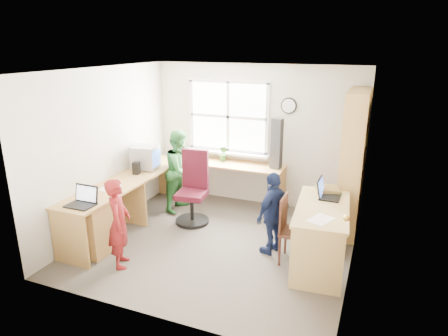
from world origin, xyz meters
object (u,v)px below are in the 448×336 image
l_desk (126,207)px  potted_plant (223,154)px  crt_monitor (145,157)px  person_green (181,171)px  right_desk (321,222)px  bookshelf (353,166)px  swivel_chair (193,192)px  wooden_chair (291,227)px  laptop_right (326,193)px  cd_tower (277,144)px  person_navy (273,213)px  person_red (119,223)px  laptop_left (83,200)px

l_desk → potted_plant: size_ratio=10.75×
crt_monitor → person_green: bearing=25.5°
right_desk → bookshelf: 1.27m
l_desk → right_desk: size_ratio=2.08×
swivel_chair → person_green: (-0.40, 0.36, 0.19)m
wooden_chair → laptop_right: (0.35, 0.43, 0.37)m
l_desk → right_desk: (2.72, 0.29, 0.12)m
bookshelf → cd_tower: size_ratio=2.55×
cd_tower → crt_monitor: bearing=-150.0°
swivel_chair → laptop_right: size_ratio=3.20×
right_desk → crt_monitor: size_ratio=3.28×
l_desk → right_desk: 2.74m
wooden_chair → person_navy: person_navy is taller
right_desk → laptop_right: bearing=86.7°
cd_tower → bookshelf: bearing=-5.7°
bookshelf → potted_plant: bookshelf is taller
person_green → person_red: bearing=-173.1°
right_desk → laptop_right: (-0.01, 0.35, 0.27)m
bookshelf → laptop_right: size_ratio=5.90×
cd_tower → person_red: (-1.35, -2.43, -0.58)m
right_desk → cd_tower: (-0.98, 1.45, 0.59)m
right_desk → person_red: size_ratio=1.22×
crt_monitor → person_green: (0.47, 0.31, -0.26)m
wooden_chair → person_navy: bearing=151.4°
potted_plant → person_red: size_ratio=0.24×
person_green → wooden_chair: bearing=-112.7°
person_navy → person_green: bearing=-95.1°
bookshelf → laptop_left: bearing=-145.0°
person_navy → wooden_chair: bearing=82.0°
person_red → wooden_chair: bearing=-93.1°
person_green → person_navy: 2.02m
wooden_chair → cd_tower: size_ratio=1.08×
right_desk → swivel_chair: (-2.06, 0.56, -0.08)m
l_desk → right_desk: right_desk is taller
swivel_chair → laptop_left: size_ratio=3.27×
bookshelf → right_desk: bearing=-101.4°
crt_monitor → cd_tower: (1.96, 0.84, 0.22)m
l_desk → crt_monitor: (-0.22, 0.90, 0.49)m
potted_plant → person_green: 0.81m
swivel_chair → cd_tower: cd_tower is taller
bookshelf → person_green: (-2.70, -0.26, -0.32)m
swivel_chair → crt_monitor: (-0.88, 0.05, 0.45)m
swivel_chair → wooden_chair: 1.82m
cd_tower → person_red: bearing=-112.3°
swivel_chair → person_red: size_ratio=0.98×
l_desk → swivel_chair: (0.66, 0.85, 0.03)m
l_desk → person_red: bearing=-60.3°
laptop_right → person_navy: size_ratio=0.31×
wooden_chair → laptop_left: size_ratio=2.54×
bookshelf → laptop_left: size_ratio=6.03×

